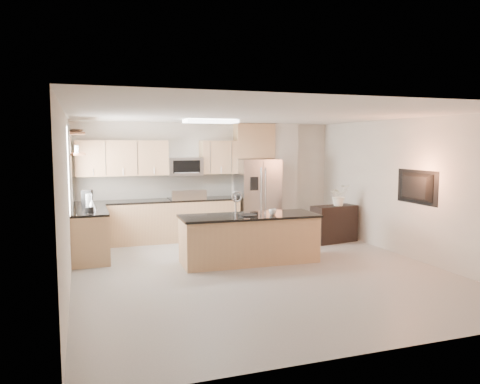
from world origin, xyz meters
name	(u,v)px	position (x,y,z in m)	size (l,w,h in m)	color
floor	(260,271)	(0.00, 0.00, 0.00)	(6.50, 6.50, 0.00)	#A19F99
ceiling	(260,115)	(0.00, 0.00, 2.60)	(6.00, 6.50, 0.02)	silver
wall_back	(209,180)	(0.00, 3.25, 1.30)	(6.00, 0.02, 2.60)	beige
wall_front	(378,228)	(0.00, -3.25, 1.30)	(6.00, 0.02, 2.60)	beige
wall_left	(67,202)	(-3.00, 0.00, 1.30)	(0.02, 6.50, 2.60)	beige
wall_right	(410,189)	(3.00, 0.00, 1.30)	(0.02, 6.50, 2.60)	beige
back_counter	(158,220)	(-1.23, 2.93, 0.47)	(3.55, 0.66, 1.44)	tan
left_counter	(90,234)	(-2.67, 1.85, 0.46)	(0.66, 1.50, 0.92)	tan
range	(187,219)	(-0.60, 2.92, 0.47)	(0.76, 0.64, 1.14)	black
upper_cabinets	(153,158)	(-1.30, 3.09, 1.83)	(3.50, 0.33, 0.75)	tan
microwave	(185,166)	(-0.60, 3.04, 1.63)	(0.76, 0.40, 0.40)	#ABABAD
refrigerator	(257,197)	(1.06, 2.87, 0.89)	(0.92, 0.78, 1.78)	#ABABAD
partition_column	(283,178)	(1.82, 3.10, 1.30)	(0.60, 0.30, 2.60)	beige
window	(70,171)	(-2.98, 1.85, 1.65)	(0.04, 1.15, 1.65)	white
shelf_lower	(77,154)	(-2.85, 1.95, 1.95)	(0.30, 1.20, 0.04)	brown
shelf_upper	(76,133)	(-2.85, 1.95, 2.32)	(0.30, 1.20, 0.04)	brown
ceiling_fixture	(210,121)	(-0.40, 1.60, 2.56)	(1.00, 0.50, 0.06)	white
island	(249,238)	(0.04, 0.63, 0.43)	(2.52, 0.98, 1.29)	tan
credenza	(334,224)	(2.38, 1.66, 0.40)	(1.00, 0.42, 0.80)	black
cup	(273,212)	(0.44, 0.49, 0.92)	(0.14, 0.14, 0.11)	silver
platter	(248,215)	(-0.01, 0.57, 0.87)	(0.33, 0.33, 0.02)	black
blender	(89,205)	(-2.68, 1.42, 1.07)	(0.15, 0.15, 0.34)	black
kettle	(92,205)	(-2.62, 1.68, 1.03)	(0.19, 0.19, 0.24)	#ABABAD
coffee_maker	(87,199)	(-2.69, 2.11, 1.08)	(0.22, 0.25, 0.34)	black
bowl	(76,130)	(-2.85, 2.13, 2.38)	(0.37, 0.37, 0.09)	#ABABAD
flower_vase	(339,190)	(2.46, 1.61, 1.14)	(0.62, 0.54, 0.69)	white
television	(413,187)	(2.91, -0.20, 1.35)	(1.08, 0.14, 0.62)	black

